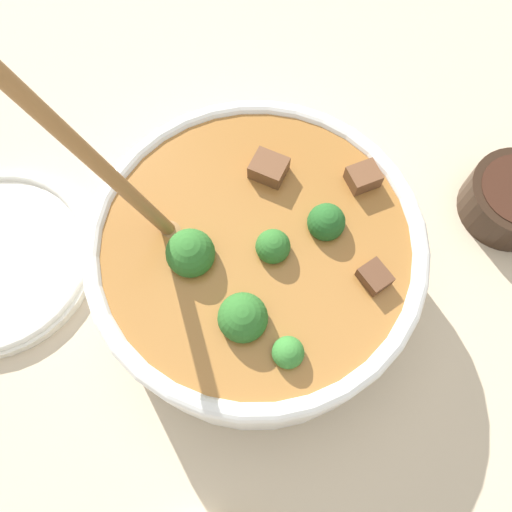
# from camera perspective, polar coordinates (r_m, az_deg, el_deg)

# --- Properties ---
(ground_plane) EXTENTS (4.00, 4.00, 0.00)m
(ground_plane) POSITION_cam_1_polar(r_m,az_deg,el_deg) (0.52, 0.00, -2.93)
(ground_plane) COLOR #C6B293
(stew_bowl) EXTENTS (0.30, 0.30, 0.30)m
(stew_bowl) POSITION_cam_1_polar(r_m,az_deg,el_deg) (0.46, -0.03, -0.43)
(stew_bowl) COLOR white
(stew_bowl) RESTS_ON ground_plane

